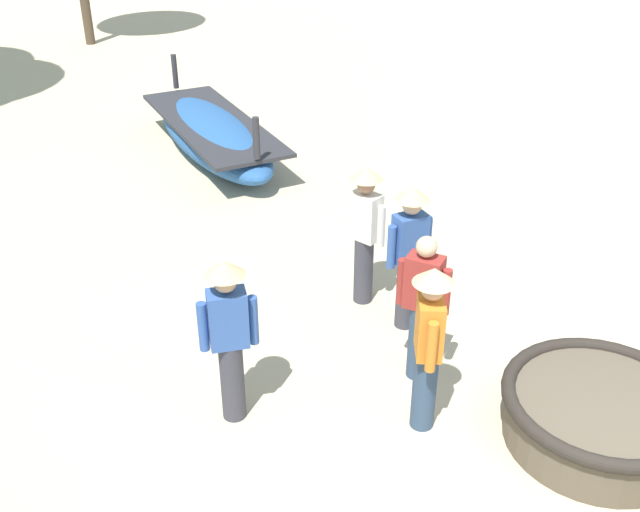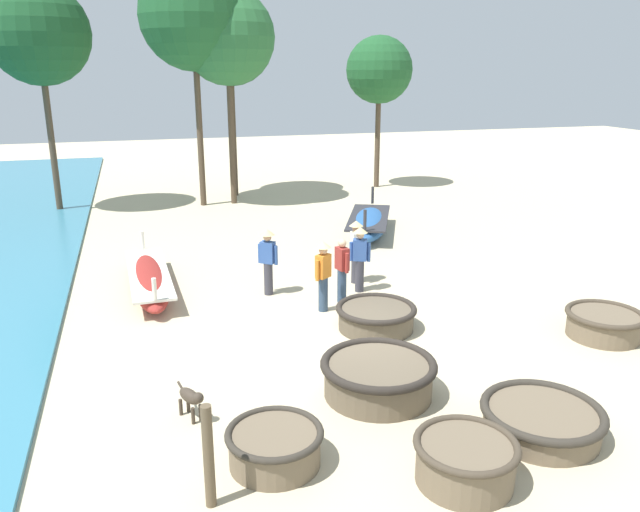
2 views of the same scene
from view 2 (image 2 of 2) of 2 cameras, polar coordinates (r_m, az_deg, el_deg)
name	(u,v)px [view 2 (image 2 of 2)]	position (r m, az deg, el deg)	size (l,w,h in m)	color
ground_plane	(351,347)	(12.76, 2.89, -8.31)	(80.00, 80.00, 0.00)	#C6B793
coracle_far_left	(376,316)	(13.53, 5.15, -5.50)	(1.74, 1.74, 0.53)	brown
coracle_front_right	(604,323)	(14.37, 24.54, -5.59)	(1.59, 1.59, 0.56)	brown
coracle_beside_post	(542,419)	(10.44, 19.63, -13.86)	(1.88, 1.88, 0.47)	brown
coracle_nearest	(378,376)	(10.92, 5.34, -10.86)	(2.00, 2.00, 0.65)	brown
coracle_far_right	(275,445)	(9.24, -4.17, -16.89)	(1.41, 1.41, 0.55)	brown
coracle_center	(465,460)	(9.08, 13.14, -17.68)	(1.43, 1.43, 0.63)	brown
long_boat_green_hull	(369,223)	(21.19, 4.47, 3.00)	(2.88, 4.35, 1.26)	#285693
long_boat_red_hull	(149,279)	(16.35, -15.35, -2.02)	(1.11, 4.68, 1.00)	maroon
fisherman_with_hat	(342,269)	(14.81, 2.02, -1.18)	(0.29, 0.52, 1.57)	#2D425B
fisherman_crouching	(268,257)	(15.32, -4.79, -0.14)	(0.44, 0.38, 1.67)	#383842
fisherman_hauling	(323,272)	(14.22, 0.29, -1.43)	(0.44, 0.38, 1.67)	#2D425B
fisherman_standing_right	(360,255)	(15.50, 3.67, 0.10)	(0.49, 0.36, 1.67)	#383842
fisherman_standing_left	(356,247)	(16.14, 3.30, 0.78)	(0.36, 0.53, 1.67)	#383842
dog	(191,398)	(10.39, -11.70, -12.59)	(0.41, 0.63, 0.55)	#3D3328
mooring_post_inland	(209,457)	(8.36, -10.16, -17.61)	(0.14, 0.14, 1.45)	brown
tree_leftmost	(193,16)	(25.64, -11.51, 20.69)	(4.10, 4.10, 9.34)	#4C3D2D
tree_rightmost	(230,41)	(27.43, -8.26, 18.85)	(3.64, 3.64, 8.29)	#4C3D2D
tree_right_mid	(227,38)	(25.79, -8.46, 19.15)	(3.68, 3.68, 8.39)	#4C3D2D
tree_left_mid	(38,34)	(26.07, -24.35, 17.99)	(3.71, 3.71, 8.45)	#4C3D2D
tree_tall_back	(379,70)	(29.34, 5.44, 16.54)	(2.99, 2.99, 6.81)	#4C3D2D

